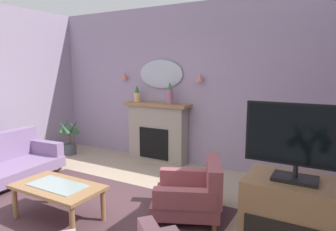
{
  "coord_description": "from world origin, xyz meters",
  "views": [
    {
      "loc": [
        2.59,
        -2.23,
        1.83
      ],
      "look_at": [
        0.4,
        1.65,
        1.12
      ],
      "focal_mm": 31.96,
      "sensor_mm": 36.0,
      "label": 1
    }
  ],
  "objects_px": {
    "coffee_table": "(58,190)",
    "fireplace": "(157,133)",
    "wall_sconce_left": "(124,76)",
    "floral_couch": "(1,163)",
    "mantel_vase_right": "(170,94)",
    "potted_plant_small_fern": "(70,139)",
    "tv_flatscreen": "(298,140)",
    "tv_cabinet": "(292,229)",
    "wall_mirror": "(161,74)",
    "wall_sconce_right": "(200,77)",
    "armchair_in_corner": "(193,192)",
    "mantel_vase_left": "(137,94)"
  },
  "relations": [
    {
      "from": "wall_sconce_right",
      "to": "tv_flatscreen",
      "type": "distance_m",
      "value": 3.1
    },
    {
      "from": "floral_couch",
      "to": "tv_flatscreen",
      "type": "relative_size",
      "value": 2.1
    },
    {
      "from": "tv_cabinet",
      "to": "potted_plant_small_fern",
      "type": "distance_m",
      "value": 4.96
    },
    {
      "from": "wall_sconce_left",
      "to": "armchair_in_corner",
      "type": "height_order",
      "value": "wall_sconce_left"
    },
    {
      "from": "mantel_vase_right",
      "to": "coffee_table",
      "type": "xyz_separation_m",
      "value": [
        -0.11,
        -2.57,
        -0.97
      ]
    },
    {
      "from": "floral_couch",
      "to": "tv_cabinet",
      "type": "bearing_deg",
      "value": -0.98
    },
    {
      "from": "armchair_in_corner",
      "to": "floral_couch",
      "type": "bearing_deg",
      "value": -170.71
    },
    {
      "from": "coffee_table",
      "to": "potted_plant_small_fern",
      "type": "height_order",
      "value": "potted_plant_small_fern"
    },
    {
      "from": "wall_sconce_left",
      "to": "coffee_table",
      "type": "bearing_deg",
      "value": -68.78
    },
    {
      "from": "potted_plant_small_fern",
      "to": "floral_couch",
      "type": "bearing_deg",
      "value": -80.18
    },
    {
      "from": "mantel_vase_right",
      "to": "tv_cabinet",
      "type": "distance_m",
      "value": 3.46
    },
    {
      "from": "fireplace",
      "to": "floral_couch",
      "type": "distance_m",
      "value": 2.73
    },
    {
      "from": "coffee_table",
      "to": "fireplace",
      "type": "bearing_deg",
      "value": 94.27
    },
    {
      "from": "mantel_vase_right",
      "to": "potted_plant_small_fern",
      "type": "xyz_separation_m",
      "value": [
        -2.17,
        -0.5,
        -1.01
      ]
    },
    {
      "from": "fireplace",
      "to": "coffee_table",
      "type": "relative_size",
      "value": 1.24
    },
    {
      "from": "wall_mirror",
      "to": "floral_couch",
      "type": "relative_size",
      "value": 0.54
    },
    {
      "from": "mantel_vase_left",
      "to": "tv_cabinet",
      "type": "xyz_separation_m",
      "value": [
        3.22,
        -2.26,
        -0.86
      ]
    },
    {
      "from": "potted_plant_small_fern",
      "to": "mantel_vase_right",
      "type": "bearing_deg",
      "value": 13.05
    },
    {
      "from": "coffee_table",
      "to": "tv_flatscreen",
      "type": "xyz_separation_m",
      "value": [
        2.58,
        0.29,
        0.86
      ]
    },
    {
      "from": "wall_sconce_left",
      "to": "floral_couch",
      "type": "xyz_separation_m",
      "value": [
        -0.73,
        -2.3,
        -1.34
      ]
    },
    {
      "from": "wall_sconce_right",
      "to": "tv_cabinet",
      "type": "height_order",
      "value": "wall_sconce_right"
    },
    {
      "from": "mantel_vase_right",
      "to": "wall_sconce_right",
      "type": "relative_size",
      "value": 3.01
    },
    {
      "from": "coffee_table",
      "to": "potted_plant_small_fern",
      "type": "distance_m",
      "value": 2.92
    },
    {
      "from": "mantel_vase_left",
      "to": "wall_sconce_left",
      "type": "bearing_deg",
      "value": 163.3
    },
    {
      "from": "wall_sconce_left",
      "to": "coffee_table",
      "type": "relative_size",
      "value": 0.13
    },
    {
      "from": "floral_couch",
      "to": "tv_cabinet",
      "type": "xyz_separation_m",
      "value": [
        4.35,
        -0.07,
        0.13
      ]
    },
    {
      "from": "mantel_vase_right",
      "to": "wall_sconce_right",
      "type": "bearing_deg",
      "value": 12.31
    },
    {
      "from": "mantel_vase_right",
      "to": "tv_flatscreen",
      "type": "xyz_separation_m",
      "value": [
        2.47,
        -2.28,
        -0.11
      ]
    },
    {
      "from": "mantel_vase_right",
      "to": "armchair_in_corner",
      "type": "height_order",
      "value": "mantel_vase_right"
    },
    {
      "from": "mantel_vase_right",
      "to": "wall_mirror",
      "type": "xyz_separation_m",
      "value": [
        -0.3,
        0.17,
        0.36
      ]
    },
    {
      "from": "mantel_vase_right",
      "to": "armchair_in_corner",
      "type": "distance_m",
      "value": 2.34
    },
    {
      "from": "wall_sconce_left",
      "to": "tv_cabinet",
      "type": "relative_size",
      "value": 0.16
    },
    {
      "from": "mantel_vase_right",
      "to": "wall_sconce_right",
      "type": "xyz_separation_m",
      "value": [
        0.55,
        0.12,
        0.31
      ]
    },
    {
      "from": "wall_sconce_left",
      "to": "tv_cabinet",
      "type": "bearing_deg",
      "value": -33.27
    },
    {
      "from": "mantel_vase_left",
      "to": "potted_plant_small_fern",
      "type": "distance_m",
      "value": 1.79
    },
    {
      "from": "mantel_vase_right",
      "to": "armchair_in_corner",
      "type": "bearing_deg",
      "value": -52.75
    },
    {
      "from": "mantel_vase_left",
      "to": "tv_flatscreen",
      "type": "bearing_deg",
      "value": -35.26
    },
    {
      "from": "mantel_vase_left",
      "to": "armchair_in_corner",
      "type": "relative_size",
      "value": 0.32
    },
    {
      "from": "wall_mirror",
      "to": "floral_couch",
      "type": "distance_m",
      "value": 3.15
    },
    {
      "from": "wall_mirror",
      "to": "fireplace",
      "type": "bearing_deg",
      "value": -90.0
    },
    {
      "from": "mantel_vase_right",
      "to": "tv_cabinet",
      "type": "relative_size",
      "value": 0.47
    },
    {
      "from": "wall_mirror",
      "to": "coffee_table",
      "type": "relative_size",
      "value": 0.87
    },
    {
      "from": "tv_cabinet",
      "to": "tv_flatscreen",
      "type": "xyz_separation_m",
      "value": [
        -0.0,
        -0.02,
        0.8
      ]
    },
    {
      "from": "potted_plant_small_fern",
      "to": "tv_cabinet",
      "type": "bearing_deg",
      "value": -20.71
    },
    {
      "from": "fireplace",
      "to": "tv_cabinet",
      "type": "distance_m",
      "value": 3.59
    },
    {
      "from": "tv_flatscreen",
      "to": "mantel_vase_right",
      "type": "bearing_deg",
      "value": 137.34
    },
    {
      "from": "armchair_in_corner",
      "to": "tv_cabinet",
      "type": "xyz_separation_m",
      "value": [
        1.2,
        -0.59,
        0.15
      ]
    },
    {
      "from": "wall_sconce_left",
      "to": "floral_couch",
      "type": "bearing_deg",
      "value": -107.53
    },
    {
      "from": "wall_sconce_right",
      "to": "armchair_in_corner",
      "type": "distance_m",
      "value": 2.35
    },
    {
      "from": "mantel_vase_left",
      "to": "mantel_vase_right",
      "type": "relative_size",
      "value": 0.81
    }
  ]
}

